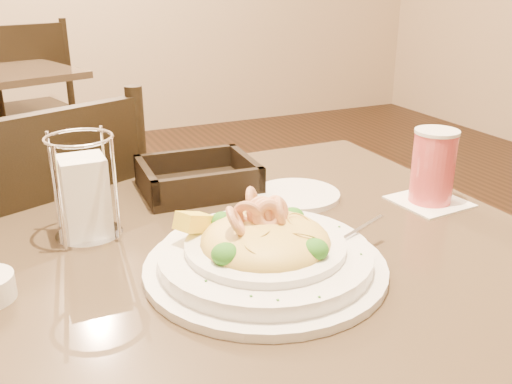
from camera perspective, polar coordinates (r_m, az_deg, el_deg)
name	(u,v)px	position (r m, az deg, el deg)	size (l,w,h in m)	color
main_table	(261,364)	(1.03, 0.48, -16.86)	(0.90, 0.90, 0.74)	black
dining_chair_near	(46,284)	(1.37, -20.24, -8.61)	(0.55, 0.55, 0.93)	black
dining_chair_far	(29,104)	(3.25, -21.77, 8.16)	(0.52, 0.52, 0.93)	black
pasta_bowl	(265,251)	(0.81, 0.89, -5.88)	(0.38, 0.35, 0.11)	white
drink_glass	(433,167)	(1.09, 17.29, 2.38)	(0.13, 0.13, 0.14)	white
bread_basket	(198,180)	(1.12, -5.82, 1.19)	(0.23, 0.19, 0.06)	black
napkin_caddy	(85,194)	(0.94, -16.73, -0.23)	(0.11, 0.11, 0.17)	silver
side_plate	(296,195)	(1.09, 4.06, -0.29)	(0.17, 0.17, 0.01)	white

